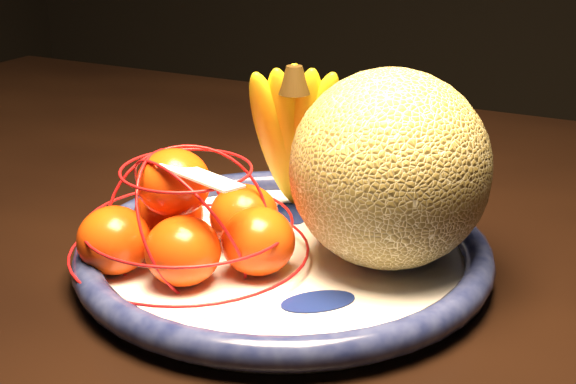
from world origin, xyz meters
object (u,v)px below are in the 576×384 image
at_px(dining_table, 263,269).
at_px(cantaloupe, 389,169).
at_px(fruit_bowl, 284,253).
at_px(mandarin_bag, 190,224).
at_px(banana_bunch, 294,132).

height_order(dining_table, cantaloupe, cantaloupe).
height_order(fruit_bowl, mandarin_bag, mandarin_bag).
bearing_deg(dining_table, mandarin_bag, -79.81).
bearing_deg(dining_table, cantaloupe, -31.44).
relative_size(fruit_bowl, cantaloupe, 2.17).
bearing_deg(fruit_bowl, cantaloupe, 14.03).
distance_m(dining_table, fruit_bowl, 0.20).
xyz_separation_m(fruit_bowl, mandarin_bag, (-0.07, -0.05, 0.04)).
relative_size(banana_bunch, mandarin_bag, 0.67).
bearing_deg(banana_bunch, fruit_bowl, -95.76).
height_order(dining_table, mandarin_bag, mandarin_bag).
bearing_deg(banana_bunch, dining_table, 114.31).
bearing_deg(cantaloupe, dining_table, 145.10).
bearing_deg(cantaloupe, fruit_bowl, -165.97).
relative_size(dining_table, fruit_bowl, 4.49).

